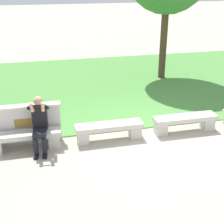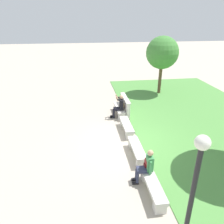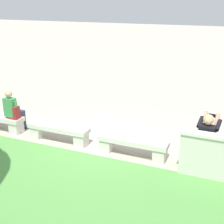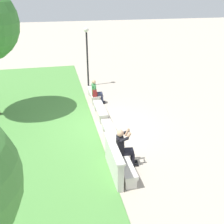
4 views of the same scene
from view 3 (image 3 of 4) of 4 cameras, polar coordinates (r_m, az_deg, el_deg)
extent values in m
plane|color=#B2A593|center=(8.02, -3.32, -6.57)|extent=(80.00, 80.00, 0.00)
cube|color=beige|center=(7.17, 19.80, -7.75)|extent=(1.72, 0.40, 0.12)
cube|color=beige|center=(7.31, 14.26, -8.55)|extent=(0.28, 0.34, 0.33)
cube|color=beige|center=(7.49, 3.80, -5.28)|extent=(1.72, 0.40, 0.12)
cube|color=beige|center=(7.42, 8.75, -7.68)|extent=(0.28, 0.34, 0.33)
cube|color=beige|center=(7.81, -0.96, -5.96)|extent=(0.28, 0.34, 0.33)
cube|color=beige|center=(8.33, -9.80, -2.84)|extent=(1.72, 0.40, 0.12)
cube|color=beige|center=(8.10, -5.63, -5.06)|extent=(0.28, 0.34, 0.33)
cube|color=beige|center=(8.78, -13.46, -3.48)|extent=(0.28, 0.34, 0.33)
cube|color=beige|center=(9.20, -17.09, -2.72)|extent=(0.28, 0.34, 0.33)
cube|color=beige|center=(6.82, 19.67, -8.37)|extent=(1.77, 0.18, 0.95)
cube|color=olive|center=(6.86, 19.85, -7.16)|extent=(0.44, 0.02, 0.22)
cube|color=black|center=(7.72, 17.95, -8.46)|extent=(0.13, 0.25, 0.06)
cylinder|color=black|center=(7.57, 18.00, -7.28)|extent=(0.11, 0.11, 0.42)
cube|color=black|center=(7.76, 16.51, -8.16)|extent=(0.13, 0.25, 0.06)
cylinder|color=black|center=(7.60, 16.53, -6.99)|extent=(0.11, 0.11, 0.42)
cube|color=black|center=(7.30, 17.13, -5.86)|extent=(0.35, 0.45, 0.12)
cube|color=black|center=(6.98, 16.91, -4.52)|extent=(0.36, 0.26, 0.56)
sphere|color=tan|center=(6.82, 17.26, -1.30)|extent=(0.22, 0.22, 0.22)
cylinder|color=black|center=(6.93, 18.87, -2.32)|extent=(0.13, 0.32, 0.21)
cylinder|color=tan|center=(7.04, 18.67, -1.24)|extent=(0.12, 0.20, 0.27)
cylinder|color=black|center=(7.00, 15.84, -1.76)|extent=(0.13, 0.32, 0.21)
cylinder|color=tan|center=(7.08, 16.70, -0.89)|extent=(0.08, 0.18, 0.27)
cube|color=black|center=(7.10, 17.83, -0.61)|extent=(0.15, 0.03, 0.08)
cube|color=black|center=(9.54, -15.38, -2.62)|extent=(0.11, 0.23, 0.06)
cylinder|color=#2D334C|center=(9.42, -15.74, -1.56)|extent=(0.10, 0.10, 0.42)
cube|color=black|center=(9.65, -16.19, -2.42)|extent=(0.11, 0.23, 0.06)
cylinder|color=#2D334C|center=(9.54, -16.55, -1.38)|extent=(0.10, 0.10, 0.42)
cube|color=#2D334C|center=(9.26, -17.04, -0.28)|extent=(0.30, 0.41, 0.12)
cube|color=#3D894C|center=(9.03, -18.13, 0.84)|extent=(0.33, 0.22, 0.52)
sphere|color=tan|center=(8.92, -18.40, 3.20)|extent=(0.20, 0.20, 0.20)
cylinder|color=#3D894C|center=(8.93, -17.08, 0.39)|extent=(0.08, 0.08, 0.48)
cylinder|color=#3D894C|center=(9.20, -18.92, 0.75)|extent=(0.08, 0.08, 0.48)
cube|color=maroon|center=(9.01, -17.50, -0.09)|extent=(0.28, 0.20, 0.36)
cube|color=maroon|center=(9.11, -17.02, -0.29)|extent=(0.20, 0.06, 0.16)
torus|color=black|center=(8.95, -17.63, 1.12)|extent=(0.10, 0.02, 0.10)
camera|label=1|loc=(13.30, 21.52, 20.09)|focal=50.00mm
camera|label=2|loc=(14.30, -33.56, 23.57)|focal=35.00mm
camera|label=4|loc=(8.01, 82.33, 15.88)|focal=42.00mm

